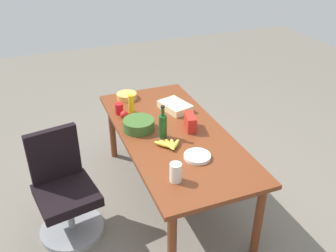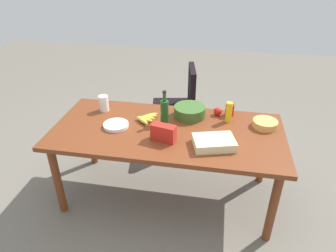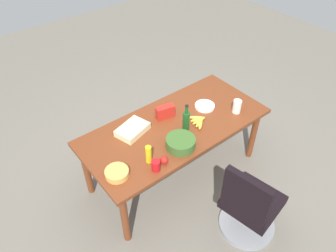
{
  "view_description": "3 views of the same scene",
  "coord_description": "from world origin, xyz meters",
  "px_view_note": "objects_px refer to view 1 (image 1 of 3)",
  "views": [
    {
      "loc": [
        -2.68,
        1.09,
        2.47
      ],
      "look_at": [
        0.01,
        0.05,
        0.81
      ],
      "focal_mm": 39.69,
      "sensor_mm": 36.0,
      "label": 1
    },
    {
      "loc": [
        0.41,
        -2.21,
        2.1
      ],
      "look_at": [
        0.01,
        -0.01,
        0.79
      ],
      "focal_mm": 32.55,
      "sensor_mm": 36.0,
      "label": 2
    },
    {
      "loc": [
        1.64,
        1.93,
        2.96
      ],
      "look_at": [
        0.11,
        0.02,
        0.81
      ],
      "focal_mm": 34.49,
      "sensor_mm": 36.0,
      "label": 3
    }
  ],
  "objects_px": {
    "paper_plate_stack": "(197,156)",
    "chip_bag_red": "(190,122)",
    "salad_bowl": "(139,125)",
    "mayo_jar": "(176,172)",
    "red_solo_cup": "(119,109)",
    "sheet_cake": "(175,106)",
    "conference_table": "(173,139)",
    "wine_bottle": "(163,125)",
    "mustard_bottle": "(131,104)",
    "apple_red": "(124,115)",
    "chip_bowl": "(127,96)",
    "office_chair": "(66,197)",
    "banana_bunch": "(169,144)"
  },
  "relations": [
    {
      "from": "wine_bottle",
      "to": "apple_red",
      "type": "relative_size",
      "value": 4.05
    },
    {
      "from": "sheet_cake",
      "to": "salad_bowl",
      "type": "bearing_deg",
      "value": 118.23
    },
    {
      "from": "red_solo_cup",
      "to": "apple_red",
      "type": "distance_m",
      "value": 0.11
    },
    {
      "from": "mustard_bottle",
      "to": "sheet_cake",
      "type": "bearing_deg",
      "value": -103.98
    },
    {
      "from": "conference_table",
      "to": "red_solo_cup",
      "type": "height_order",
      "value": "red_solo_cup"
    },
    {
      "from": "paper_plate_stack",
      "to": "apple_red",
      "type": "bearing_deg",
      "value": 23.34
    },
    {
      "from": "paper_plate_stack",
      "to": "chip_bag_red",
      "type": "bearing_deg",
      "value": -16.99
    },
    {
      "from": "chip_bag_red",
      "to": "red_solo_cup",
      "type": "bearing_deg",
      "value": 45.6
    },
    {
      "from": "mustard_bottle",
      "to": "chip_bowl",
      "type": "xyz_separation_m",
      "value": [
        0.32,
        -0.04,
        -0.06
      ]
    },
    {
      "from": "chip_bowl",
      "to": "mayo_jar",
      "type": "relative_size",
      "value": 1.42
    },
    {
      "from": "banana_bunch",
      "to": "mayo_jar",
      "type": "bearing_deg",
      "value": 164.45
    },
    {
      "from": "salad_bowl",
      "to": "mayo_jar",
      "type": "xyz_separation_m",
      "value": [
        -0.82,
        -0.03,
        0.03
      ]
    },
    {
      "from": "wine_bottle",
      "to": "chip_bag_red",
      "type": "bearing_deg",
      "value": -80.12
    },
    {
      "from": "chip_bag_red",
      "to": "sheet_cake",
      "type": "distance_m",
      "value": 0.4
    },
    {
      "from": "red_solo_cup",
      "to": "sheet_cake",
      "type": "bearing_deg",
      "value": -102.05
    },
    {
      "from": "office_chair",
      "to": "chip_bag_red",
      "type": "relative_size",
      "value": 4.69
    },
    {
      "from": "conference_table",
      "to": "salad_bowl",
      "type": "height_order",
      "value": "salad_bowl"
    },
    {
      "from": "office_chair",
      "to": "apple_red",
      "type": "bearing_deg",
      "value": -54.59
    },
    {
      "from": "conference_table",
      "to": "banana_bunch",
      "type": "xyz_separation_m",
      "value": [
        -0.22,
        0.12,
        0.1
      ]
    },
    {
      "from": "wine_bottle",
      "to": "red_solo_cup",
      "type": "relative_size",
      "value": 2.8
    },
    {
      "from": "wine_bottle",
      "to": "conference_table",
      "type": "bearing_deg",
      "value": -68.55
    },
    {
      "from": "chip_bowl",
      "to": "apple_red",
      "type": "xyz_separation_m",
      "value": [
        -0.41,
        0.14,
        0.01
      ]
    },
    {
      "from": "sheet_cake",
      "to": "mayo_jar",
      "type": "bearing_deg",
      "value": 157.97
    },
    {
      "from": "banana_bunch",
      "to": "salad_bowl",
      "type": "distance_m",
      "value": 0.41
    },
    {
      "from": "chip_bag_red",
      "to": "chip_bowl",
      "type": "bearing_deg",
      "value": 24.03
    },
    {
      "from": "conference_table",
      "to": "mustard_bottle",
      "type": "distance_m",
      "value": 0.59
    },
    {
      "from": "conference_table",
      "to": "wine_bottle",
      "type": "xyz_separation_m",
      "value": [
        -0.05,
        0.12,
        0.2
      ]
    },
    {
      "from": "apple_red",
      "to": "sheet_cake",
      "type": "bearing_deg",
      "value": -90.97
    },
    {
      "from": "paper_plate_stack",
      "to": "mayo_jar",
      "type": "distance_m",
      "value": 0.35
    },
    {
      "from": "conference_table",
      "to": "salad_bowl",
      "type": "xyz_separation_m",
      "value": [
        0.16,
        0.27,
        0.13
      ]
    },
    {
      "from": "office_chair",
      "to": "banana_bunch",
      "type": "height_order",
      "value": "office_chair"
    },
    {
      "from": "banana_bunch",
      "to": "salad_bowl",
      "type": "bearing_deg",
      "value": 21.86
    },
    {
      "from": "red_solo_cup",
      "to": "mustard_bottle",
      "type": "relative_size",
      "value": 0.59
    },
    {
      "from": "wine_bottle",
      "to": "sheet_cake",
      "type": "xyz_separation_m",
      "value": [
        0.45,
        -0.3,
        -0.08
      ]
    },
    {
      "from": "paper_plate_stack",
      "to": "red_solo_cup",
      "type": "relative_size",
      "value": 2.0
    },
    {
      "from": "red_solo_cup",
      "to": "banana_bunch",
      "type": "bearing_deg",
      "value": -162.15
    },
    {
      "from": "wine_bottle",
      "to": "chip_bowl",
      "type": "height_order",
      "value": "wine_bottle"
    },
    {
      "from": "conference_table",
      "to": "mustard_bottle",
      "type": "relative_size",
      "value": 10.68
    },
    {
      "from": "paper_plate_stack",
      "to": "mayo_jar",
      "type": "relative_size",
      "value": 1.46
    },
    {
      "from": "wine_bottle",
      "to": "paper_plate_stack",
      "type": "bearing_deg",
      "value": -160.32
    },
    {
      "from": "chip_bag_red",
      "to": "sheet_cake",
      "type": "bearing_deg",
      "value": -2.35
    },
    {
      "from": "apple_red",
      "to": "red_solo_cup",
      "type": "bearing_deg",
      "value": 9.16
    },
    {
      "from": "salad_bowl",
      "to": "paper_plate_stack",
      "type": "bearing_deg",
      "value": -153.53
    },
    {
      "from": "office_chair",
      "to": "chip_bowl",
      "type": "distance_m",
      "value": 1.29
    },
    {
      "from": "red_solo_cup",
      "to": "chip_bag_red",
      "type": "relative_size",
      "value": 0.55
    },
    {
      "from": "conference_table",
      "to": "banana_bunch",
      "type": "distance_m",
      "value": 0.27
    },
    {
      "from": "conference_table",
      "to": "mayo_jar",
      "type": "xyz_separation_m",
      "value": [
        -0.66,
        0.25,
        0.15
      ]
    },
    {
      "from": "office_chair",
      "to": "sheet_cake",
      "type": "bearing_deg",
      "value": -68.6
    },
    {
      "from": "office_chair",
      "to": "red_solo_cup",
      "type": "relative_size",
      "value": 8.53
    },
    {
      "from": "wine_bottle",
      "to": "chip_bowl",
      "type": "xyz_separation_m",
      "value": [
        0.88,
        0.08,
        -0.09
      ]
    }
  ]
}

